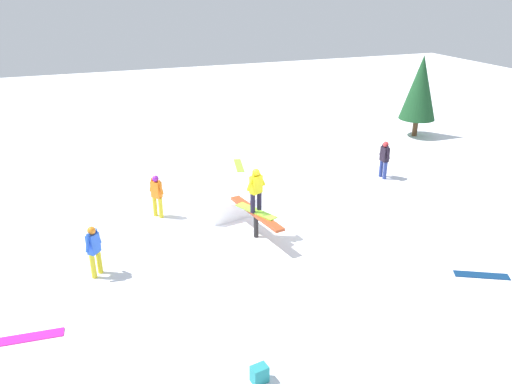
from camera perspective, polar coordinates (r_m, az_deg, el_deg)
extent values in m
plane|color=white|center=(14.32, 0.00, -5.14)|extent=(60.00, 60.00, 0.00)
cylinder|color=black|center=(14.15, 0.00, -3.86)|extent=(0.14, 0.14, 0.71)
cube|color=#A53F1E|center=(13.98, 0.00, -2.41)|extent=(2.52, 0.72, 0.08)
cube|color=white|center=(15.83, -3.85, -1.13)|extent=(2.04, 1.79, 0.58)
cube|color=#8BD834|center=(13.95, 0.00, -2.21)|extent=(1.39, 0.83, 0.03)
cylinder|color=#211D34|center=(13.75, -0.38, -1.29)|extent=(0.14, 0.14, 0.54)
cylinder|color=#211D34|center=(13.92, 0.37, -0.98)|extent=(0.14, 0.14, 0.54)
cube|color=yellow|center=(13.63, 0.00, 0.87)|extent=(0.32, 0.38, 0.50)
cylinder|color=yellow|center=(13.45, -0.62, 1.08)|extent=(0.20, 0.30, 0.46)
cylinder|color=yellow|center=(13.72, 0.61, 1.53)|extent=(0.20, 0.30, 0.46)
sphere|color=yellow|center=(13.49, 0.00, 2.27)|extent=(0.21, 0.21, 0.21)
cylinder|color=gold|center=(12.95, -18.11, -8.07)|extent=(0.13, 0.13, 0.64)
cylinder|color=gold|center=(13.11, -17.48, -7.58)|extent=(0.13, 0.13, 0.64)
cube|color=blue|center=(12.76, -18.10, -5.61)|extent=(0.36, 0.35, 0.51)
cylinder|color=blue|center=(12.58, -18.70, -5.54)|extent=(0.19, 0.18, 0.45)
cylinder|color=blue|center=(12.84, -17.65, -4.79)|extent=(0.19, 0.18, 0.45)
sphere|color=orange|center=(12.60, -18.30, -4.20)|extent=(0.20, 0.20, 0.20)
cylinder|color=navy|center=(19.08, 14.11, 2.65)|extent=(0.14, 0.14, 0.66)
cylinder|color=navy|center=(18.89, 14.53, 2.39)|extent=(0.14, 0.14, 0.66)
cube|color=black|center=(18.79, 14.50, 4.22)|extent=(0.33, 0.21, 0.53)
cylinder|color=black|center=(18.92, 14.19, 4.76)|extent=(0.22, 0.09, 0.48)
cylinder|color=black|center=(18.59, 14.88, 4.37)|extent=(0.22, 0.09, 0.48)
sphere|color=red|center=(18.68, 14.61, 5.30)|extent=(0.21, 0.21, 0.21)
cylinder|color=gold|center=(15.73, -11.47, -1.59)|extent=(0.13, 0.13, 0.66)
cylinder|color=gold|center=(15.57, -10.83, -1.79)|extent=(0.13, 0.13, 0.66)
cube|color=orange|center=(15.42, -11.32, 0.28)|extent=(0.36, 0.34, 0.51)
cylinder|color=orange|center=(15.50, -11.87, 0.82)|extent=(0.19, 0.17, 0.45)
cylinder|color=orange|center=(15.25, -10.83, 0.53)|extent=(0.19, 0.17, 0.45)
sphere|color=purple|center=(15.29, -11.42, 1.50)|extent=(0.20, 0.20, 0.20)
cube|color=#97D132|center=(19.72, -1.98, 3.05)|extent=(1.50, 0.60, 0.02)
cube|color=navy|center=(13.75, 24.37, -8.66)|extent=(0.86, 1.29, 0.02)
cube|color=#D71E9D|center=(11.66, -25.01, -14.91)|extent=(0.41, 1.57, 0.02)
cube|color=teal|center=(9.66, 0.40, -20.09)|extent=(0.26, 0.33, 0.34)
cylinder|color=#4C331E|center=(24.65, 17.73, 7.06)|extent=(0.24, 0.24, 0.82)
cone|color=#194723|center=(24.24, 18.26, 11.27)|extent=(1.63, 1.63, 2.90)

